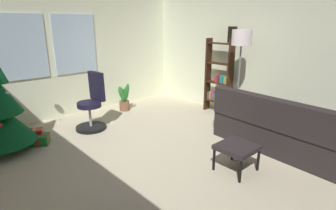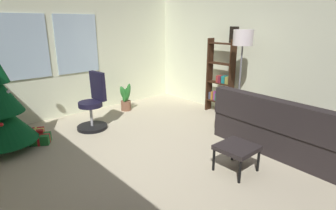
# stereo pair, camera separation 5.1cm
# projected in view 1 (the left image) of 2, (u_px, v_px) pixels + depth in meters

# --- Properties ---
(ground_plane) EXTENTS (5.22, 5.89, 0.10)m
(ground_plane) POSITION_uv_depth(u_px,v_px,m) (164.00, 164.00, 4.01)
(ground_plane) COLOR #C2B699
(wall_back_with_windows) EXTENTS (5.22, 0.12, 2.73)m
(wall_back_with_windows) POSITION_uv_depth(u_px,v_px,m) (68.00, 51.00, 5.69)
(wall_back_with_windows) COLOR #E4EAC7
(wall_back_with_windows) RESTS_ON ground_plane
(wall_right_with_frames) EXTENTS (0.12, 5.89, 2.73)m
(wall_right_with_frames) POSITION_uv_depth(u_px,v_px,m) (266.00, 53.00, 5.31)
(wall_right_with_frames) COLOR #E4EAC7
(wall_right_with_frames) RESTS_ON ground_plane
(couch) EXTENTS (1.70, 2.15, 0.88)m
(couch) POSITION_uv_depth(u_px,v_px,m) (293.00, 130.00, 4.34)
(couch) COLOR #272122
(couch) RESTS_ON ground_plane
(footstool) EXTENTS (0.49, 0.48, 0.37)m
(footstool) POSITION_uv_depth(u_px,v_px,m) (237.00, 149.00, 3.66)
(footstool) COLOR #272122
(footstool) RESTS_ON ground_plane
(gift_box_red) EXTENTS (0.32, 0.29, 0.22)m
(gift_box_red) POSITION_uv_depth(u_px,v_px,m) (35.00, 136.00, 4.62)
(gift_box_red) COLOR red
(gift_box_red) RESTS_ON ground_plane
(gift_box_green) EXTENTS (0.39, 0.37, 0.17)m
(gift_box_green) POSITION_uv_depth(u_px,v_px,m) (39.00, 140.00, 4.53)
(gift_box_green) COLOR #1E722D
(gift_box_green) RESTS_ON ground_plane
(office_chair) EXTENTS (0.56, 0.56, 1.07)m
(office_chair) POSITION_uv_depth(u_px,v_px,m) (92.00, 107.00, 5.11)
(office_chair) COLOR black
(office_chair) RESTS_ON ground_plane
(bookshelf) EXTENTS (0.18, 0.64, 1.62)m
(bookshelf) POSITION_uv_depth(u_px,v_px,m) (219.00, 81.00, 5.96)
(bookshelf) COLOR #311C10
(bookshelf) RESTS_ON ground_plane
(floor_lamp) EXTENTS (0.36, 0.36, 1.82)m
(floor_lamp) POSITION_uv_depth(u_px,v_px,m) (241.00, 45.00, 4.97)
(floor_lamp) COLOR slate
(floor_lamp) RESTS_ON ground_plane
(potted_plant) EXTENTS (0.37, 0.48, 0.66)m
(potted_plant) POSITION_uv_depth(u_px,v_px,m) (124.00, 99.00, 6.20)
(potted_plant) COLOR brown
(potted_plant) RESTS_ON ground_plane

